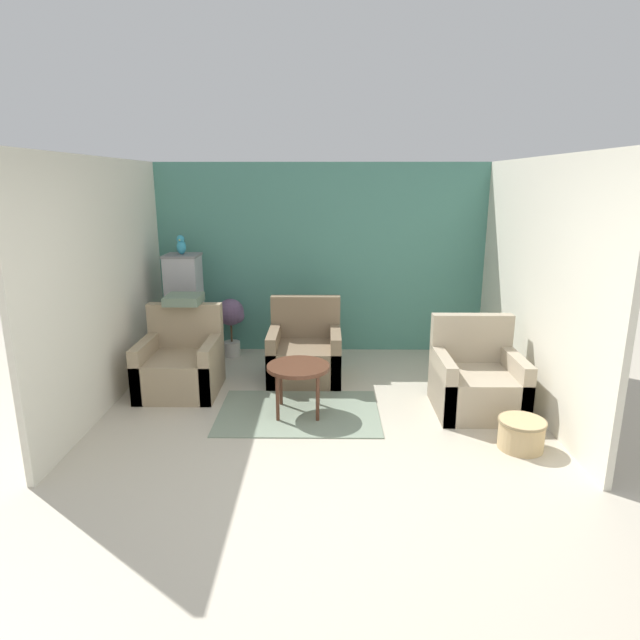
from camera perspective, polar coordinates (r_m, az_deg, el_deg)
The scene contains 14 objects.
ground_plane at distance 4.33m, azimuth -0.28°, elevation -17.63°, with size 20.00×20.00×0.00m, color beige.
wall_back_accent at distance 7.31m, azimuth 0.16°, elevation 6.49°, with size 4.52×0.06×2.55m.
wall_left at distance 5.99m, azimuth -21.91°, elevation 3.60°, with size 0.06×3.55×2.55m.
wall_right at distance 5.94m, azimuth 22.08°, elevation 3.51°, with size 0.06×3.55×2.55m.
area_rug at distance 5.57m, azimuth -2.28°, elevation -9.82°, with size 1.64×1.13×0.01m.
coffee_table at distance 5.40m, azimuth -2.33°, elevation -5.39°, with size 0.63×0.63×0.52m.
armchair_left at distance 6.22m, azimuth -14.62°, elevation -4.76°, with size 0.85×0.84×0.95m.
armchair_right at distance 5.77m, azimuth 16.33°, elevation -6.41°, with size 0.85×0.84×0.95m.
armchair_middle at distance 6.41m, azimuth -1.62°, elevation -3.68°, with size 0.85×0.84×0.95m.
birdcage at distance 7.11m, azimuth -14.15°, elevation 0.82°, with size 0.59×0.59×1.42m.
parrot at distance 6.96m, azimuth -14.58°, elevation 7.72°, with size 0.11×0.21×0.25m.
potted_plant at distance 7.24m, azimuth -9.52°, elevation 0.21°, with size 0.39×0.36×0.79m.
wicker_basket at distance 5.16m, azimuth 20.67°, elevation -11.21°, with size 0.41×0.41×0.27m.
throw_pillow at distance 6.31m, azimuth -14.32°, elevation 2.16°, with size 0.40×0.40×0.10m.
Camera 1 is at (0.06, -3.66, 2.31)m, focal length 30.00 mm.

